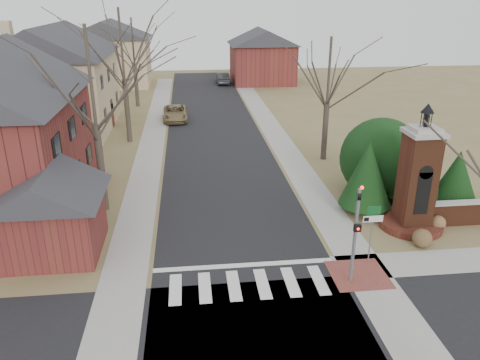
{
  "coord_description": "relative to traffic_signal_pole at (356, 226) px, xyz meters",
  "views": [
    {
      "loc": [
        -2.18,
        -15.44,
        11.23
      ],
      "look_at": [
        0.24,
        6.0,
        2.61
      ],
      "focal_mm": 35.0,
      "sensor_mm": 36.0,
      "label": 1
    }
  ],
  "objects": [
    {
      "name": "traffic_signal_pole",
      "position": [
        0.0,
        0.0,
        0.0
      ],
      "size": [
        0.28,
        0.41,
        4.5
      ],
      "color": "slate",
      "rests_on": "ground"
    },
    {
      "name": "dry_shrub_right",
      "position": [
        5.88,
        3.93,
        -2.19
      ],
      "size": [
        0.8,
        0.8,
        0.8
      ],
      "primitive_type": "sphere",
      "color": "brown",
      "rests_on": "ground"
    },
    {
      "name": "house_distant_left",
      "position": [
        -16.31,
        47.42,
        1.66
      ],
      "size": [
        10.8,
        8.8,
        8.53
      ],
      "color": "tan",
      "rests_on": "ground"
    },
    {
      "name": "main_street",
      "position": [
        -4.3,
        21.43,
        -2.58
      ],
      "size": [
        8.0,
        70.0,
        0.01
      ],
      "primitive_type": "cube",
      "color": "black",
      "rests_on": "ground"
    },
    {
      "name": "cross_street",
      "position": [
        -4.3,
        -3.57,
        -2.58
      ],
      "size": [
        120.0,
        8.0,
        0.01
      ],
      "primitive_type": "cube",
      "color": "black",
      "rests_on": "ground"
    },
    {
      "name": "evergreen_mid",
      "position": [
        6.2,
        7.63,
        0.01
      ],
      "size": [
        3.4,
        3.4,
        4.7
      ],
      "color": "#473D33",
      "rests_on": "ground"
    },
    {
      "name": "crosswalk_zone",
      "position": [
        -4.3,
        0.23,
        -2.58
      ],
      "size": [
        8.0,
        2.2,
        0.02
      ],
      "primitive_type": "cube",
      "color": "silver",
      "rests_on": "ground"
    },
    {
      "name": "distant_car",
      "position": [
        -1.69,
        46.86,
        -1.85
      ],
      "size": [
        1.58,
        4.47,
        1.47
      ],
      "primitive_type": "imported",
      "rotation": [
        0.0,
        0.0,
        3.15
      ],
      "color": "#303338",
      "rests_on": "ground"
    },
    {
      "name": "bare_tree_2",
      "position": [
        -11.8,
        34.43,
        4.44
      ],
      "size": [
        7.35,
        7.35,
        10.19
      ],
      "color": "#473D33",
      "rests_on": "ground"
    },
    {
      "name": "sidewalk_left",
      "position": [
        -9.5,
        21.43,
        -2.58
      ],
      "size": [
        2.0,
        60.0,
        0.02
      ],
      "primitive_type": "cube",
      "color": "gray",
      "rests_on": "ground"
    },
    {
      "name": "garage_left",
      "position": [
        -12.82,
        3.92,
        -0.35
      ],
      "size": [
        4.8,
        4.8,
        4.29
      ],
      "color": "maroon",
      "rests_on": "ground"
    },
    {
      "name": "house_distant_right",
      "position": [
        3.69,
        47.42,
        1.06
      ],
      "size": [
        8.8,
        8.8,
        7.3
      ],
      "color": "maroon",
      "rests_on": "ground"
    },
    {
      "name": "pickup_truck",
      "position": [
        -7.7,
        27.99,
        -1.91
      ],
      "size": [
        2.33,
        4.93,
        1.36
      ],
      "primitive_type": "imported",
      "rotation": [
        0.0,
        0.0,
        0.01
      ],
      "color": "olive",
      "rests_on": "ground"
    },
    {
      "name": "stop_bar",
      "position": [
        -4.3,
        1.73,
        -2.58
      ],
      "size": [
        8.0,
        0.35,
        0.02
      ],
      "primitive_type": "cube",
      "color": "silver",
      "rests_on": "ground"
    },
    {
      "name": "brick_gate_monument",
      "position": [
        4.7,
        4.42,
        -0.42
      ],
      "size": [
        3.2,
        3.2,
        6.47
      ],
      "color": "#5B2E1A",
      "rests_on": "ground"
    },
    {
      "name": "evergreen_near",
      "position": [
        2.9,
        6.43,
        -0.29
      ],
      "size": [
        2.8,
        2.8,
        4.1
      ],
      "color": "#473D33",
      "rests_on": "ground"
    },
    {
      "name": "sidewalk_right_main",
      "position": [
        0.9,
        21.43,
        -2.58
      ],
      "size": [
        2.0,
        60.0,
        0.02
      ],
      "primitive_type": "cube",
      "color": "gray",
      "rests_on": "ground"
    },
    {
      "name": "bare_tree_0",
      "position": [
        -11.3,
        8.43,
        5.11
      ],
      "size": [
        8.05,
        8.05,
        11.15
      ],
      "color": "#473D33",
      "rests_on": "ground"
    },
    {
      "name": "curb_apron",
      "position": [
        0.5,
        0.43,
        -2.57
      ],
      "size": [
        2.4,
        2.4,
        0.02
      ],
      "primitive_type": "cube",
      "color": "brown",
      "rests_on": "ground"
    },
    {
      "name": "bare_tree_3",
      "position": [
        3.2,
        15.43,
        4.1
      ],
      "size": [
        7.0,
        7.0,
        9.7
      ],
      "color": "#473D33",
      "rests_on": "ground"
    },
    {
      "name": "house_stucco_left",
      "position": [
        -17.8,
        26.42,
        2.01
      ],
      "size": [
        9.8,
        12.8,
        9.28
      ],
      "color": "tan",
      "rests_on": "ground"
    },
    {
      "name": "bare_tree_1",
      "position": [
        -11.3,
        21.43,
        5.44
      ],
      "size": [
        8.4,
        8.4,
        11.64
      ],
      "color": "#473D33",
      "rests_on": "ground"
    },
    {
      "name": "ground",
      "position": [
        -4.3,
        -0.57,
        -2.59
      ],
      "size": [
        120.0,
        120.0,
        0.0
      ],
      "primitive_type": "plane",
      "color": "brown",
      "rests_on": "ground"
    },
    {
      "name": "sign_post",
      "position": [
        1.29,
        1.41,
        -0.64
      ],
      "size": [
        0.9,
        0.07,
        2.75
      ],
      "color": "slate",
      "rests_on": "ground"
    },
    {
      "name": "evergreen_mass",
      "position": [
        4.7,
        8.93,
        -0.19
      ],
      "size": [
        4.8,
        4.8,
        4.8
      ],
      "primitive_type": "sphere",
      "color": "black",
      "rests_on": "ground"
    },
    {
      "name": "evergreen_far",
      "position": [
        8.2,
        6.63,
        -0.69
      ],
      "size": [
        2.4,
        2.4,
        3.3
      ],
      "color": "#473D33",
      "rests_on": "ground"
    },
    {
      "name": "dry_shrub_left",
      "position": [
        4.3,
        2.43,
        -2.13
      ],
      "size": [
        0.91,
        0.91,
        0.91
      ],
      "primitive_type": "sphere",
      "color": "brown",
      "rests_on": "ground"
    }
  ]
}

